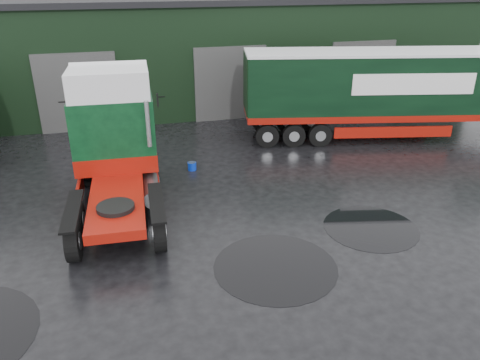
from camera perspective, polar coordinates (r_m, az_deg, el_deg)
name	(u,v)px	position (r m, az deg, el deg)	size (l,w,h in m)	color
ground	(283,256)	(14.00, 5.22, -9.26)	(100.00, 100.00, 0.00)	black
warehouse	(207,46)	(31.84, -3.99, 15.94)	(32.40, 12.40, 6.30)	black
hero_tractor	(113,150)	(15.85, -15.23, 3.58)	(3.20, 7.54, 4.68)	#093217
lorry_right	(375,95)	(24.02, 16.14, 9.91)	(2.84, 16.38, 4.31)	silver
wash_bucket	(192,166)	(19.78, -5.87, 1.69)	(0.35, 0.35, 0.33)	#082CBA
tree_back_a	(81,11)	(41.02, -18.79, 18.88)	(4.40, 4.40, 9.50)	black
tree_back_b	(273,20)	(43.48, 4.08, 18.92)	(4.40, 4.40, 7.50)	black
puddle_0	(275,267)	(13.53, 4.34, -10.51)	(3.54, 3.54, 0.01)	black
puddle_1	(371,228)	(15.95, 15.65, -5.62)	(3.07, 3.07, 0.01)	black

